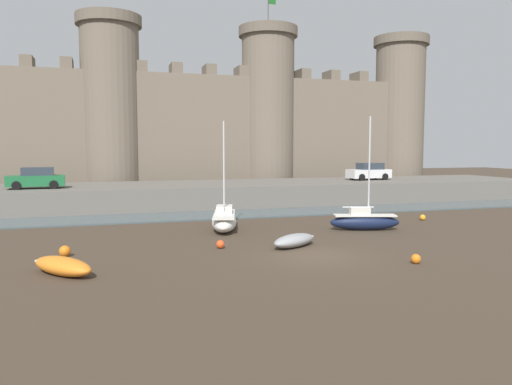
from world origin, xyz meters
TOP-DOWN VIEW (x-y plane):
  - ground_plane at (0.00, 0.00)m, footprint 160.00×160.00m
  - water_channel at (0.00, 14.37)m, footprint 80.00×4.50m
  - quay_road at (0.00, 21.62)m, footprint 60.99×10.00m
  - castle at (-0.00, 31.26)m, footprint 55.29×6.29m
  - rowboat_foreground_right at (-10.62, -0.28)m, footprint 2.86×3.17m
  - sailboat_midflat_left at (5.73, 5.63)m, footprint 4.25×2.16m
  - sailboat_midflat_right at (-2.23, 8.08)m, footprint 2.65×5.08m
  - rowboat_near_channel_right at (-0.10, 2.15)m, footprint 2.99×2.37m
  - mooring_buoy_near_channel at (3.54, -2.67)m, footprint 0.41×0.41m
  - mooring_buoy_mid_mud at (11.48, 8.03)m, footprint 0.39×0.39m
  - mooring_buoy_near_shore at (-3.67, 2.86)m, footprint 0.41×0.41m
  - mooring_buoy_off_centre at (-10.77, 3.10)m, footprint 0.51×0.51m
  - car_quay_west at (15.27, 21.89)m, footprint 4.19×2.05m
  - car_quay_east at (-13.89, 20.24)m, footprint 4.19×2.05m

SIDE VIEW (x-z plane):
  - ground_plane at x=0.00m, z-range 0.00..0.00m
  - water_channel at x=0.00m, z-range 0.00..0.10m
  - mooring_buoy_mid_mud at x=11.48m, z-range 0.00..0.39m
  - mooring_buoy_near_shore at x=-3.67m, z-range 0.00..0.41m
  - mooring_buoy_near_channel at x=3.54m, z-range 0.00..0.41m
  - mooring_buoy_off_centre at x=-10.77m, z-range 0.00..0.51m
  - rowboat_near_channel_right at x=-0.10m, z-range 0.02..0.66m
  - rowboat_foreground_right at x=-10.62m, z-range 0.02..0.71m
  - sailboat_midflat_left at x=5.73m, z-range -2.78..3.94m
  - sailboat_midflat_right at x=-2.23m, z-range -2.63..3.81m
  - quay_road at x=0.00m, z-range 0.00..1.80m
  - car_quay_west at x=15.27m, z-range 1.77..3.39m
  - car_quay_east at x=-13.89m, z-range 1.77..3.39m
  - castle at x=0.00m, z-range -2.54..18.10m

